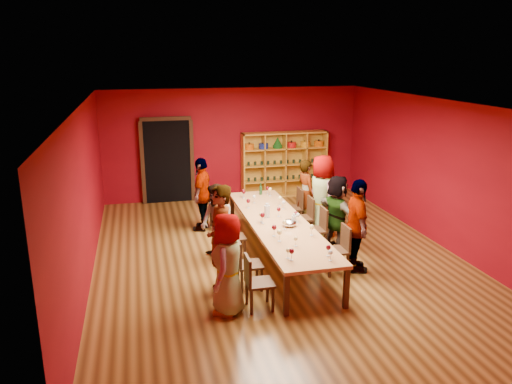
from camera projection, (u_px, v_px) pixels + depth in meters
room_shell at (279, 184)px, 9.41m from camera, size 7.10×9.10×3.04m
tasting_table at (278, 224)px, 9.63m from camera, size 1.10×4.50×0.75m
doorway at (167, 161)px, 13.26m from camera, size 1.40×0.17×2.30m
shelving_unit at (284, 161)px, 13.91m from camera, size 2.40×0.40×1.80m
chair_person_left_0 at (255, 280)px, 7.75m from camera, size 0.42×0.42×0.89m
person_left_0 at (228, 264)px, 7.57m from camera, size 0.70×0.89×1.60m
chair_person_left_1 at (245, 262)px, 8.42m from camera, size 0.42×0.42×0.89m
person_left_1 at (220, 240)px, 8.21m from camera, size 0.51×0.69×1.85m
chair_person_left_2 at (230, 234)px, 9.67m from camera, size 0.42×0.42×0.89m
person_left_2 at (217, 223)px, 9.55m from camera, size 0.65×0.83×1.51m
chair_person_left_4 at (216, 208)px, 11.35m from camera, size 0.42×0.42×0.89m
person_left_4 at (202, 194)px, 11.19m from camera, size 0.81×1.08×1.67m
chair_person_right_1 at (340, 247)px, 9.05m from camera, size 0.42×0.42×0.89m
person_right_1 at (357, 226)px, 9.03m from camera, size 0.64×1.09×1.74m
chair_person_right_2 at (318, 227)px, 10.10m from camera, size 0.42×0.42×0.89m
person_right_2 at (337, 212)px, 10.11m from camera, size 0.76×1.49×1.55m
chair_person_right_3 at (306, 215)px, 10.82m from camera, size 0.42×0.42×0.89m
person_right_3 at (322, 196)px, 10.79m from camera, size 0.62×0.95×1.80m
chair_person_right_4 at (295, 205)px, 11.52m from camera, size 0.42×0.42×0.89m
person_right_4 at (306, 193)px, 11.50m from camera, size 0.51×0.63×1.56m
wine_glass_0 at (296, 214)px, 9.63m from camera, size 0.08×0.08×0.19m
wine_glass_1 at (330, 253)px, 7.78m from camera, size 0.07×0.07×0.18m
wine_glass_2 at (274, 228)px, 8.82m from camera, size 0.09×0.09×0.22m
wine_glass_3 at (288, 251)px, 7.87m from camera, size 0.07×0.07×0.18m
wine_glass_4 at (285, 222)px, 9.17m from camera, size 0.08×0.08×0.19m
wine_glass_5 at (279, 210)px, 9.89m from camera, size 0.08×0.08×0.20m
wine_glass_6 at (279, 233)px, 8.57m from camera, size 0.09×0.09×0.22m
wine_glass_7 at (254, 197)px, 10.79m from camera, size 0.07×0.07×0.18m
wine_glass_8 at (280, 199)px, 10.60m from camera, size 0.09×0.09×0.21m
wine_glass_9 at (261, 215)px, 9.57m from camera, size 0.08×0.08×0.20m
wine_glass_10 at (296, 239)px, 8.37m from camera, size 0.07×0.07×0.18m
wine_glass_11 at (328, 248)px, 7.96m from camera, size 0.08×0.08×0.19m
wine_glass_12 at (263, 216)px, 9.49m from camera, size 0.09×0.09×0.22m
wine_glass_13 at (244, 192)px, 11.15m from camera, size 0.07×0.07×0.18m
wine_glass_14 at (298, 216)px, 9.55m from camera, size 0.08×0.08×0.19m
wine_glass_15 at (270, 190)px, 11.33m from camera, size 0.08×0.08×0.20m
wine_glass_16 at (243, 191)px, 11.19m from camera, size 0.08×0.08×0.20m
wine_glass_17 at (248, 201)px, 10.43m from camera, size 0.08×0.08×0.20m
wine_glass_18 at (292, 252)px, 7.80m from camera, size 0.08×0.08×0.20m
wine_glass_19 at (312, 228)px, 8.86m from camera, size 0.08×0.08×0.21m
wine_glass_20 at (284, 203)px, 10.38m from camera, size 0.07×0.07×0.18m
wine_glass_21 at (268, 189)px, 11.46m from camera, size 0.07×0.07×0.18m
spittoon_bowl at (289, 223)px, 9.36m from camera, size 0.27×0.27×0.15m
carafe_a at (267, 211)px, 9.85m from camera, size 0.14×0.14×0.29m
carafe_b at (294, 220)px, 9.38m from camera, size 0.10×0.10×0.23m
wine_bottle at (261, 190)px, 11.44m from camera, size 0.08×0.08×0.27m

